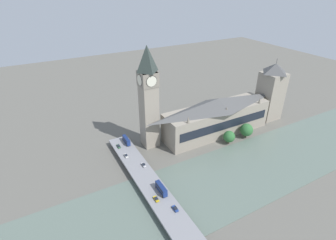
# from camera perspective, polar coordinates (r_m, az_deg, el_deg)

# --- Properties ---
(ground_plane) EXTENTS (600.00, 600.00, 0.00)m
(ground_plane) POSITION_cam_1_polar(r_m,az_deg,el_deg) (201.92, 10.88, -5.09)
(ground_plane) COLOR #605E56
(river_water) EXTENTS (55.24, 360.00, 0.30)m
(river_water) POSITION_cam_1_polar(r_m,az_deg,el_deg) (182.65, 17.50, -10.04)
(river_water) COLOR slate
(river_water) RESTS_ON ground_plane
(parliament_hall) EXTENTS (22.35, 87.80, 30.18)m
(parliament_hall) POSITION_cam_1_polar(r_m,az_deg,el_deg) (208.05, 10.60, 0.81)
(parliament_hall) COLOR gray
(parliament_hall) RESTS_ON ground_plane
(clock_tower) EXTENTS (12.08, 12.08, 73.83)m
(clock_tower) POSITION_cam_1_polar(r_m,az_deg,el_deg) (179.25, -4.28, 5.21)
(clock_tower) COLOR gray
(clock_tower) RESTS_ON ground_plane
(victoria_tower) EXTENTS (17.64, 17.64, 53.13)m
(victoria_tower) POSITION_cam_1_polar(r_m,az_deg,el_deg) (241.78, 21.46, 5.79)
(victoria_tower) COLOR gray
(victoria_tower) RESTS_ON ground_plane
(road_bridge) EXTENTS (142.47, 13.95, 4.42)m
(road_bridge) POSITION_cam_1_polar(r_m,az_deg,el_deg) (148.84, -1.45, -17.18)
(road_bridge) COLOR slate
(road_bridge) RESTS_ON ground_plane
(double_decker_bus_mid) EXTENTS (10.32, 2.51, 4.62)m
(double_decker_bus_mid) POSITION_cam_1_polar(r_m,az_deg,el_deg) (192.03, -9.06, -4.34)
(double_decker_bus_mid) COLOR navy
(double_decker_bus_mid) RESTS_ON road_bridge
(double_decker_bus_rear) EXTENTS (10.37, 2.66, 4.83)m
(double_decker_bus_rear) POSITION_cam_1_polar(r_m,az_deg,el_deg) (150.50, -1.48, -14.66)
(double_decker_bus_rear) COLOR navy
(double_decker_bus_rear) RESTS_ON road_bridge
(car_northbound_lead) EXTENTS (4.80, 1.80, 1.32)m
(car_northbound_lead) POSITION_cam_1_polar(r_m,az_deg,el_deg) (189.82, -10.70, -5.62)
(car_northbound_lead) COLOR #2D5638
(car_northbound_lead) RESTS_ON road_bridge
(car_northbound_mid) EXTENTS (4.37, 1.91, 1.30)m
(car_northbound_mid) POSITION_cam_1_polar(r_m,az_deg,el_deg) (147.72, -2.60, -16.79)
(car_northbound_mid) COLOR gold
(car_northbound_mid) RESTS_ON road_bridge
(car_southbound_lead) EXTENTS (4.65, 1.85, 1.41)m
(car_southbound_lead) POSITION_cam_1_polar(r_m,az_deg,el_deg) (179.43, -9.13, -7.68)
(car_southbound_lead) COLOR silver
(car_southbound_lead) RESTS_ON road_bridge
(car_southbound_mid) EXTENTS (4.37, 1.79, 1.48)m
(car_southbound_mid) POSITION_cam_1_polar(r_m,az_deg,el_deg) (170.07, -5.34, -9.70)
(car_southbound_mid) COLOR silver
(car_southbound_mid) RESTS_ON road_bridge
(car_southbound_tail) EXTENTS (4.35, 1.91, 1.40)m
(car_southbound_tail) POSITION_cam_1_polar(r_m,az_deg,el_deg) (142.92, 1.58, -18.72)
(car_southbound_tail) COLOR navy
(car_southbound_tail) RESTS_ON road_bridge
(tree_embankment_near) EXTENTS (8.77, 8.77, 10.44)m
(tree_embankment_near) POSITION_cam_1_polar(r_m,az_deg,el_deg) (200.61, 13.16, -3.54)
(tree_embankment_near) COLOR brown
(tree_embankment_near) RESTS_ON ground_plane
(tree_embankment_mid) EXTENTS (9.96, 9.96, 11.69)m
(tree_embankment_mid) POSITION_cam_1_polar(r_m,az_deg,el_deg) (211.42, 16.71, -2.07)
(tree_embankment_mid) COLOR brown
(tree_embankment_mid) RESTS_ON ground_plane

